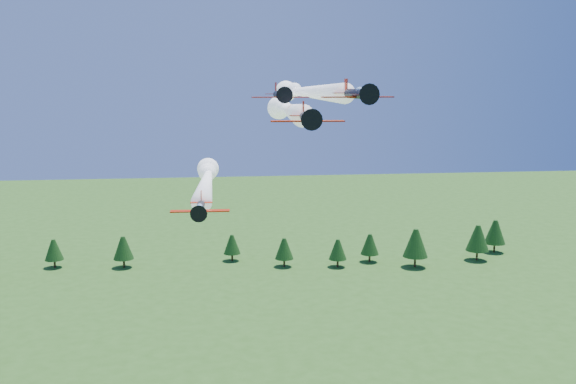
{
  "coord_description": "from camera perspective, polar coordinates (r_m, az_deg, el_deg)",
  "views": [
    {
      "loc": [
        -8.8,
        -73.6,
        52.6
      ],
      "look_at": [
        0.5,
        0.0,
        40.3
      ],
      "focal_mm": 40.0,
      "sensor_mm": 36.0,
      "label": 1
    }
  ],
  "objects": [
    {
      "name": "plane_lead",
      "position": [
        90.72,
        -0.0,
        7.35
      ],
      "size": [
        7.7,
        42.91,
        3.7
      ],
      "rotation": [
        0.0,
        0.0,
        -0.04
      ],
      "color": "black",
      "rests_on": "ground"
    },
    {
      "name": "plane_left",
      "position": [
        98.42,
        -7.19,
        1.2
      ],
      "size": [
        6.84,
        42.56,
        3.7
      ],
      "rotation": [
        0.0,
        0.0,
        -0.04
      ],
      "color": "black",
      "rests_on": "ground"
    },
    {
      "name": "plane_right",
      "position": [
        98.84,
        1.46,
        8.89
      ],
      "size": [
        9.67,
        45.57,
        3.7
      ],
      "rotation": [
        0.0,
        0.0,
        0.09
      ],
      "color": "black",
      "rests_on": "ground"
    },
    {
      "name": "plane_slot",
      "position": [
        80.55,
        -0.72,
        8.65
      ],
      "size": [
        7.17,
        7.8,
        2.53
      ],
      "rotation": [
        0.0,
        0.0,
        0.04
      ],
      "color": "black",
      "rests_on": "ground"
    },
    {
      "name": "treeline",
      "position": [
        188.83,
        -1.88,
        -4.74
      ],
      "size": [
        170.58,
        20.19,
        12.0
      ],
      "color": "#382314",
      "rests_on": "ground"
    }
  ]
}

